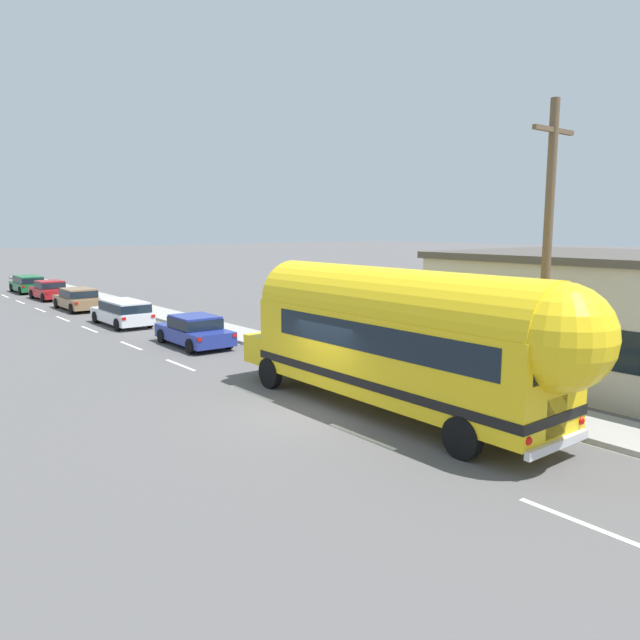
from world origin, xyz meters
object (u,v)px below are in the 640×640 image
at_px(painted_bus, 405,336).
at_px(car_second, 123,311).
at_px(car_fifth, 28,283).
at_px(car_lead, 194,330).
at_px(car_third, 78,298).
at_px(utility_pole, 547,258).
at_px(car_fourth, 50,289).

distance_m(painted_bus, car_second, 20.28).
height_order(car_second, car_fifth, same).
height_order(painted_bus, car_lead, painted_bus).
bearing_deg(car_fifth, car_third, -90.18).
bearing_deg(painted_bus, car_third, 90.04).
xyz_separation_m(utility_pole, car_fourth, (-2.73, 37.50, -3.70)).
relative_size(car_fourth, car_fifth, 0.96).
height_order(car_second, car_fourth, same).
xyz_separation_m(painted_bus, car_second, (-0.16, 20.22, -1.51)).
bearing_deg(car_fourth, car_second, -91.09).
relative_size(utility_pole, painted_bus, 0.69).
relative_size(car_lead, car_second, 0.96).
xyz_separation_m(painted_bus, car_third, (-0.02, 28.14, -1.56)).
distance_m(utility_pole, car_fifth, 43.57).
bearing_deg(car_fifth, utility_pole, -86.26).
relative_size(painted_bus, car_fourth, 2.87).
bearing_deg(utility_pole, car_fourth, 94.16).
distance_m(car_lead, car_fourth, 22.28).
xyz_separation_m(car_lead, car_fifth, (-0.21, 28.10, 0.06)).
distance_m(car_second, car_third, 7.92).
xyz_separation_m(utility_pole, car_lead, (-2.62, 15.22, -3.69)).
bearing_deg(utility_pole, car_third, 95.38).
bearing_deg(painted_bus, car_second, 90.44).
relative_size(utility_pole, car_third, 1.79).
bearing_deg(utility_pole, car_lead, 99.77).
bearing_deg(car_third, car_second, -90.99).
bearing_deg(car_fifth, car_lead, -89.57).
relative_size(car_third, car_fourth, 1.10).
height_order(painted_bus, car_fourth, painted_bus).
relative_size(utility_pole, car_fifth, 1.90).
height_order(utility_pole, car_second, utility_pole).
xyz_separation_m(utility_pole, car_second, (-3.01, 22.60, -3.63)).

